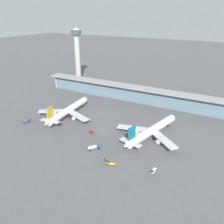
% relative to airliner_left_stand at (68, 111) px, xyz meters
% --- Properties ---
extents(ground_plane, '(1200.00, 1200.00, 0.00)m').
position_rel_airliner_left_stand_xyz_m(ground_plane, '(35.82, -7.26, -5.23)').
color(ground_plane, '#515154').
extents(airliner_left_stand, '(47.81, 62.41, 16.61)m').
position_rel_airliner_left_stand_xyz_m(airliner_left_stand, '(0.00, 0.00, 0.00)').
color(airliner_left_stand, white).
rests_on(airliner_left_stand, ground).
extents(airliner_centre_stand, '(46.64, 61.67, 16.61)m').
position_rel_airliner_left_stand_xyz_m(airliner_centre_stand, '(72.25, -0.26, 0.00)').
color(airliner_centre_stand, white).
rests_on(airliner_centre_stand, ground).
extents(service_truck_near_nose_yellow, '(6.92, 2.50, 2.70)m').
position_rel_airliner_left_stand_xyz_m(service_truck_near_nose_yellow, '(62.90, -41.08, -4.42)').
color(service_truck_near_nose_yellow, yellow).
rests_on(service_truck_near_nose_yellow, ground).
extents(service_truck_under_wing_white, '(2.01, 6.83, 2.70)m').
position_rel_airliner_left_stand_xyz_m(service_truck_under_wing_white, '(86.76, -35.65, -4.42)').
color(service_truck_under_wing_white, silver).
rests_on(service_truck_under_wing_white, ground).
extents(service_truck_mid_apron_blue, '(5.06, 6.32, 2.70)m').
position_rel_airliner_left_stand_xyz_m(service_truck_mid_apron_blue, '(-20.79, -25.29, -4.42)').
color(service_truck_mid_apron_blue, '#234C9E').
rests_on(service_truck_mid_apron_blue, ground).
extents(service_truck_by_tail_blue, '(7.06, 8.16, 2.95)m').
position_rel_airliner_left_stand_xyz_m(service_truck_by_tail_blue, '(46.00, -32.25, -3.52)').
color(service_truck_by_tail_blue, '#234C9E').
rests_on(service_truck_by_tail_blue, ground).
extents(service_truck_on_taxiway_red, '(5.75, 5.79, 2.70)m').
position_rel_airliner_left_stand_xyz_m(service_truck_on_taxiway_red, '(32.32, -14.42, -4.42)').
color(service_truck_on_taxiway_red, '#B21E1E').
rests_on(service_truck_on_taxiway_red, ground).
extents(service_truck_at_far_stand_grey, '(8.68, 2.77, 2.95)m').
position_rel_airliner_left_stand_xyz_m(service_truck_at_far_stand_grey, '(-18.81, -6.88, -3.52)').
color(service_truck_at_far_stand_grey, gray).
rests_on(service_truck_at_far_stand_grey, ground).
extents(terminal_building, '(197.76, 12.80, 15.20)m').
position_rel_airliner_left_stand_xyz_m(terminal_building, '(35.82, 58.94, 2.64)').
color(terminal_building, '#B2ADA3').
rests_on(terminal_building, ground).
extents(control_tower, '(12.00, 12.00, 67.41)m').
position_rel_airliner_left_stand_xyz_m(control_tower, '(-57.32, 93.73, 31.60)').
color(control_tower, '#B2ADA3').
rests_on(control_tower, ground).
extents(safety_cone_alpha, '(0.62, 0.62, 0.70)m').
position_rel_airliner_left_stand_xyz_m(safety_cone_alpha, '(17.04, -20.60, -4.91)').
color(safety_cone_alpha, orange).
rests_on(safety_cone_alpha, ground).
extents(safety_cone_bravo, '(0.62, 0.62, 0.70)m').
position_rel_airliner_left_stand_xyz_m(safety_cone_bravo, '(4.46, -17.57, -4.91)').
color(safety_cone_bravo, orange).
rests_on(safety_cone_bravo, ground).
extents(safety_cone_charlie, '(0.62, 0.62, 0.70)m').
position_rel_airliner_left_stand_xyz_m(safety_cone_charlie, '(8.72, -18.79, -4.91)').
color(safety_cone_charlie, orange).
rests_on(safety_cone_charlie, ground).
extents(safety_cone_delta, '(0.62, 0.62, 0.70)m').
position_rel_airliner_left_stand_xyz_m(safety_cone_delta, '(-0.78, -18.65, -4.91)').
color(safety_cone_delta, orange).
rests_on(safety_cone_delta, ground).
extents(safety_cone_echo, '(0.62, 0.62, 0.70)m').
position_rel_airliner_left_stand_xyz_m(safety_cone_echo, '(11.74, -24.15, -4.91)').
color(safety_cone_echo, orange).
rests_on(safety_cone_echo, ground).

